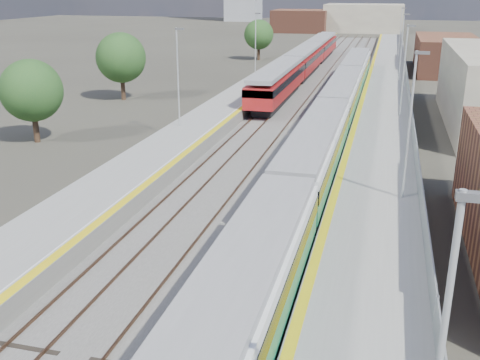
% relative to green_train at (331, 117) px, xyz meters
% --- Properties ---
extents(ground, '(320.00, 320.00, 0.00)m').
position_rel_green_train_xyz_m(ground, '(-1.50, 14.77, -2.08)').
color(ground, '#47443A').
rests_on(ground, ground).
extents(ballast_bed, '(10.50, 155.00, 0.06)m').
position_rel_green_train_xyz_m(ballast_bed, '(-3.75, 17.27, -2.05)').
color(ballast_bed, '#565451').
rests_on(ballast_bed, ground).
extents(tracks, '(8.96, 160.00, 0.17)m').
position_rel_green_train_xyz_m(tracks, '(-3.15, 18.95, -1.97)').
color(tracks, '#4C3323').
rests_on(tracks, ground).
extents(platform_right, '(4.70, 155.00, 8.52)m').
position_rel_green_train_xyz_m(platform_right, '(3.78, 17.26, -1.55)').
color(platform_right, slate).
rests_on(platform_right, ground).
extents(platform_left, '(4.30, 155.00, 8.52)m').
position_rel_green_train_xyz_m(platform_left, '(-10.55, 17.26, -1.56)').
color(platform_left, slate).
rests_on(platform_left, ground).
extents(green_train, '(2.68, 74.80, 2.95)m').
position_rel_green_train_xyz_m(green_train, '(0.00, 0.00, 0.00)').
color(green_train, black).
rests_on(green_train, ground).
extents(red_train, '(2.81, 57.01, 3.55)m').
position_rel_green_train_xyz_m(red_train, '(-7.00, 34.06, 0.02)').
color(red_train, black).
rests_on(red_train, ground).
extents(tree_a, '(4.68, 4.68, 6.35)m').
position_rel_green_train_xyz_m(tree_a, '(-22.00, -5.11, 1.91)').
color(tree_a, '#382619').
rests_on(tree_a, ground).
extents(tree_b, '(5.15, 5.15, 6.99)m').
position_rel_green_train_xyz_m(tree_b, '(-23.10, 12.27, 2.32)').
color(tree_b, '#382619').
rests_on(tree_b, ground).
extents(tree_c, '(4.73, 4.73, 6.41)m').
position_rel_green_train_xyz_m(tree_c, '(-16.84, 49.07, 1.95)').
color(tree_c, '#382619').
rests_on(tree_c, ground).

